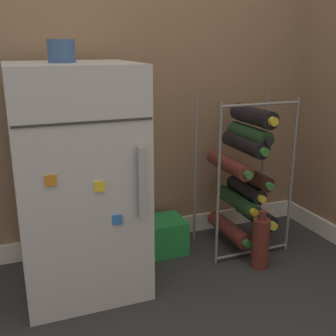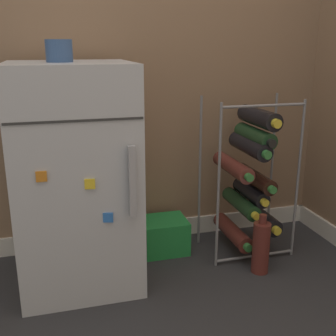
{
  "view_description": "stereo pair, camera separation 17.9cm",
  "coord_description": "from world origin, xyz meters",
  "px_view_note": "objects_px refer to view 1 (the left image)",
  "views": [
    {
      "loc": [
        -0.64,
        -1.29,
        0.95
      ],
      "look_at": [
        -0.01,
        0.3,
        0.44
      ],
      "focal_mm": 45.0,
      "sensor_mm": 36.0,
      "label": 1
    },
    {
      "loc": [
        -0.47,
        -1.35,
        0.95
      ],
      "look_at": [
        -0.01,
        0.3,
        0.44
      ],
      "focal_mm": 45.0,
      "sensor_mm": 36.0,
      "label": 2
    }
  ],
  "objects_px": {
    "soda_box": "(162,235)",
    "wine_rack": "(244,174)",
    "mini_fridge": "(78,180)",
    "loose_bottle_floor": "(260,243)",
    "fridge_top_cup": "(61,51)"
  },
  "relations": [
    {
      "from": "mini_fridge",
      "to": "soda_box",
      "type": "distance_m",
      "value": 0.56
    },
    {
      "from": "wine_rack",
      "to": "fridge_top_cup",
      "type": "relative_size",
      "value": 7.61
    },
    {
      "from": "wine_rack",
      "to": "soda_box",
      "type": "distance_m",
      "value": 0.49
    },
    {
      "from": "soda_box",
      "to": "wine_rack",
      "type": "bearing_deg",
      "value": -12.69
    },
    {
      "from": "mini_fridge",
      "to": "wine_rack",
      "type": "distance_m",
      "value": 0.79
    },
    {
      "from": "mini_fridge",
      "to": "loose_bottle_floor",
      "type": "relative_size",
      "value": 3.34
    },
    {
      "from": "wine_rack",
      "to": "fridge_top_cup",
      "type": "xyz_separation_m",
      "value": [
        -0.81,
        -0.07,
        0.56
      ]
    },
    {
      "from": "loose_bottle_floor",
      "to": "fridge_top_cup",
      "type": "bearing_deg",
      "value": 169.28
    },
    {
      "from": "soda_box",
      "to": "fridge_top_cup",
      "type": "xyz_separation_m",
      "value": [
        -0.43,
        -0.15,
        0.85
      ]
    },
    {
      "from": "mini_fridge",
      "to": "fridge_top_cup",
      "type": "relative_size",
      "value": 9.29
    },
    {
      "from": "mini_fridge",
      "to": "fridge_top_cup",
      "type": "xyz_separation_m",
      "value": [
        -0.03,
        -0.02,
        0.48
      ]
    },
    {
      "from": "fridge_top_cup",
      "to": "wine_rack",
      "type": "bearing_deg",
      "value": 4.62
    },
    {
      "from": "loose_bottle_floor",
      "to": "mini_fridge",
      "type": "bearing_deg",
      "value": 167.6
    },
    {
      "from": "fridge_top_cup",
      "to": "loose_bottle_floor",
      "type": "distance_m",
      "value": 1.13
    },
    {
      "from": "wine_rack",
      "to": "soda_box",
      "type": "height_order",
      "value": "wine_rack"
    }
  ]
}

